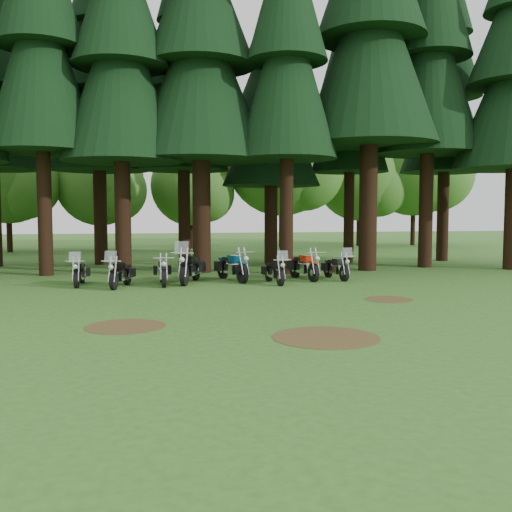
% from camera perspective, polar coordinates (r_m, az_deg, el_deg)
% --- Properties ---
extents(ground, '(120.00, 120.00, 0.00)m').
position_cam_1_polar(ground, '(15.34, -1.50, -5.17)').
color(ground, '#326423').
rests_on(ground, ground).
extents(pine_front_3, '(4.32, 4.32, 17.57)m').
position_cam_1_polar(pine_front_3, '(25.90, -20.85, 22.00)').
color(pine_front_3, black).
rests_on(pine_front_3, ground).
extents(pine_front_4, '(4.95, 4.95, 16.33)m').
position_cam_1_polar(pine_front_4, '(25.35, -13.46, 20.80)').
color(pine_front_4, black).
rests_on(pine_front_4, ground).
extents(pine_front_5, '(5.81, 5.81, 16.72)m').
position_cam_1_polar(pine_front_5, '(25.61, -5.58, 21.25)').
color(pine_front_5, black).
rests_on(pine_front_5, ground).
extents(pine_front_6, '(4.15, 4.15, 16.75)m').
position_cam_1_polar(pine_front_6, '(24.89, 3.14, 21.82)').
color(pine_front_6, black).
rests_on(pine_front_6, ground).
extents(pine_front_7, '(5.98, 5.98, 19.41)m').
position_cam_1_polar(pine_front_7, '(27.29, 11.43, 23.67)').
color(pine_front_7, black).
rests_on(pine_front_7, ground).
extents(pine_front_8, '(4.79, 4.79, 18.63)m').
position_cam_1_polar(pine_front_8, '(29.22, 17.00, 21.27)').
color(pine_front_8, black).
rests_on(pine_front_8, ground).
extents(pine_back_2, '(4.85, 4.85, 16.30)m').
position_cam_1_polar(pine_back_2, '(30.20, -15.58, 17.99)').
color(pine_back_2, black).
rests_on(pine_back_2, ground).
extents(pine_back_3, '(4.35, 4.35, 16.20)m').
position_cam_1_polar(pine_back_3, '(28.83, -7.33, 18.65)').
color(pine_back_3, black).
rests_on(pine_back_3, ground).
extents(pine_back_4, '(4.94, 4.94, 13.78)m').
position_cam_1_polar(pine_back_4, '(29.50, 1.53, 15.47)').
color(pine_back_4, black).
rests_on(pine_back_4, ground).
extents(pine_back_5, '(3.94, 3.94, 16.33)m').
position_cam_1_polar(pine_back_5, '(30.66, 9.44, 17.90)').
color(pine_back_5, black).
rests_on(pine_back_5, ground).
extents(pine_back_6, '(4.59, 4.59, 16.58)m').
position_cam_1_polar(pine_back_6, '(32.88, 18.49, 17.07)').
color(pine_back_6, black).
rests_on(pine_back_6, ground).
extents(decid_2, '(6.72, 6.53, 8.40)m').
position_cam_1_polar(decid_2, '(40.45, -23.22, 7.37)').
color(decid_2, black).
rests_on(decid_2, ground).
extents(decid_3, '(6.12, 5.95, 7.65)m').
position_cam_1_polar(decid_3, '(40.10, -15.00, 6.96)').
color(decid_3, black).
rests_on(decid_3, ground).
extents(decid_4, '(5.93, 5.76, 7.41)m').
position_cam_1_polar(decid_4, '(41.47, -6.13, 6.79)').
color(decid_4, black).
rests_on(decid_4, ground).
extents(decid_5, '(8.45, 8.21, 10.56)m').
position_cam_1_polar(decid_5, '(42.24, 3.16, 9.30)').
color(decid_5, black).
rests_on(decid_5, ground).
extents(decid_6, '(7.06, 6.86, 8.82)m').
position_cam_1_polar(decid_6, '(45.53, 10.77, 7.56)').
color(decid_6, black).
rests_on(decid_6, ground).
extents(decid_7, '(8.44, 8.20, 10.55)m').
position_cam_1_polar(decid_7, '(47.41, 16.07, 8.57)').
color(decid_7, black).
rests_on(decid_7, ground).
extents(dirt_patch_0, '(1.80, 1.80, 0.01)m').
position_cam_1_polar(dirt_patch_0, '(13.12, -12.93, -6.87)').
color(dirt_patch_0, '#4C3D1E').
rests_on(dirt_patch_0, ground).
extents(dirt_patch_1, '(1.40, 1.40, 0.01)m').
position_cam_1_polar(dirt_patch_1, '(17.20, 13.12, -4.24)').
color(dirt_patch_1, '#4C3D1E').
rests_on(dirt_patch_1, ground).
extents(dirt_patch_2, '(2.20, 2.20, 0.01)m').
position_cam_1_polar(dirt_patch_2, '(11.78, 6.98, -8.05)').
color(dirt_patch_2, '#4C3D1E').
rests_on(dirt_patch_2, ground).
extents(motorcycle_0, '(0.39, 2.00, 1.26)m').
position_cam_1_polar(motorcycle_0, '(20.82, -17.26, -1.70)').
color(motorcycle_0, black).
rests_on(motorcycle_0, ground).
extents(motorcycle_1, '(0.86, 2.06, 1.31)m').
position_cam_1_polar(motorcycle_1, '(20.01, -13.39, -1.81)').
color(motorcycle_1, black).
rests_on(motorcycle_1, ground).
extents(motorcycle_2, '(0.31, 2.16, 0.88)m').
position_cam_1_polar(motorcycle_2, '(20.42, -9.30, -1.61)').
color(motorcycle_2, black).
rests_on(motorcycle_2, ground).
extents(motorcycle_3, '(1.14, 2.45, 1.57)m').
position_cam_1_polar(motorcycle_3, '(20.79, -6.60, -1.25)').
color(motorcycle_3, black).
rests_on(motorcycle_3, ground).
extents(motorcycle_4, '(0.80, 2.34, 0.97)m').
position_cam_1_polar(motorcycle_4, '(21.31, -2.40, -1.18)').
color(motorcycle_4, black).
rests_on(motorcycle_4, ground).
extents(motorcycle_5, '(0.41, 1.99, 1.25)m').
position_cam_1_polar(motorcycle_5, '(20.47, 1.86, -1.62)').
color(motorcycle_5, black).
rests_on(motorcycle_5, ground).
extents(motorcycle_6, '(0.51, 2.31, 0.94)m').
position_cam_1_polar(motorcycle_6, '(21.78, 4.80, -1.11)').
color(motorcycle_6, black).
rests_on(motorcycle_6, ground).
extents(motorcycle_7, '(0.47, 2.03, 1.28)m').
position_cam_1_polar(motorcycle_7, '(21.99, 8.02, -1.23)').
color(motorcycle_7, black).
rests_on(motorcycle_7, ground).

